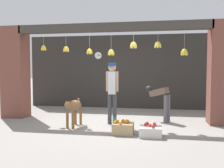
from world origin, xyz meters
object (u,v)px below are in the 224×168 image
at_px(fruit_crate_oranges, 123,128).
at_px(fruit_crate_apples, 151,131).
at_px(dog, 73,107).
at_px(shopkeeper, 112,88).
at_px(wall_clock, 98,56).
at_px(water_bottle, 114,122).
at_px(worker_stooping, 161,98).

relative_size(fruit_crate_oranges, fruit_crate_apples, 0.96).
bearing_deg(dog, shopkeeper, 124.40).
height_order(fruit_crate_oranges, wall_clock, wall_clock).
bearing_deg(water_bottle, fruit_crate_oranges, -64.80).
height_order(shopkeeper, fruit_crate_apples, shopkeeper).
relative_size(dog, shopkeeper, 0.56).
relative_size(fruit_crate_apples, wall_clock, 1.71).
relative_size(worker_stooping, fruit_crate_apples, 2.03).
bearing_deg(shopkeeper, water_bottle, 109.64).
distance_m(shopkeeper, wall_clock, 3.18).
xyz_separation_m(water_bottle, wall_clock, (-1.15, 3.13, 1.90)).
bearing_deg(wall_clock, fruit_crate_apples, -61.67).
relative_size(worker_stooping, water_bottle, 3.57).
height_order(shopkeeper, fruit_crate_oranges, shopkeeper).
relative_size(shopkeeper, fruit_crate_apples, 3.39).
xyz_separation_m(dog, worker_stooping, (2.25, 1.10, 0.15)).
height_order(fruit_crate_oranges, fruit_crate_apples, fruit_crate_oranges).
bearing_deg(wall_clock, shopkeeper, -69.75).
bearing_deg(dog, fruit_crate_apples, 79.96).
xyz_separation_m(dog, fruit_crate_oranges, (1.37, -0.50, -0.38)).
bearing_deg(fruit_crate_oranges, shopkeeper, 113.39).
xyz_separation_m(fruit_crate_apples, wall_clock, (-2.11, 3.90, 1.91)).
distance_m(dog, fruit_crate_oranges, 1.50).
bearing_deg(fruit_crate_apples, wall_clock, 118.33).
distance_m(shopkeeper, worker_stooping, 1.48).
distance_m(worker_stooping, wall_clock, 3.51).
distance_m(water_bottle, wall_clock, 3.84).
distance_m(shopkeeper, fruit_crate_oranges, 1.38).
height_order(worker_stooping, fruit_crate_oranges, worker_stooping).
xyz_separation_m(shopkeeper, fruit_crate_apples, (1.07, -1.09, -0.87)).
bearing_deg(fruit_crate_oranges, dog, 160.08).
xyz_separation_m(fruit_crate_oranges, fruit_crate_apples, (0.64, -0.09, -0.02)).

